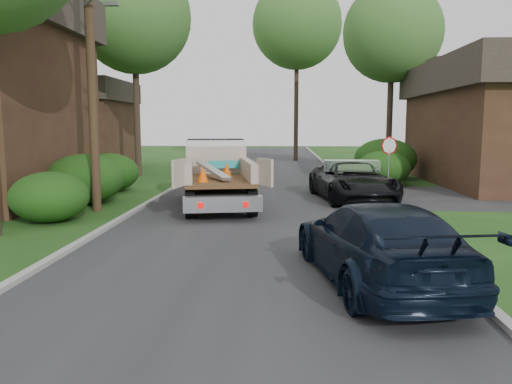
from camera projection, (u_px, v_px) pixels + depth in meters
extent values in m
plane|color=#173F12|center=(246.00, 248.00, 11.91)|extent=(120.00, 120.00, 0.00)
cube|color=#28282B|center=(262.00, 192.00, 21.81)|extent=(8.00, 90.00, 0.02)
cube|color=#9E9E99|center=(170.00, 191.00, 22.01)|extent=(0.20, 90.00, 0.12)
cube|color=#9E9E99|center=(357.00, 192.00, 21.60)|extent=(0.20, 90.00, 0.12)
cylinder|color=slate|center=(388.00, 172.00, 20.43)|extent=(0.06, 0.06, 2.00)
cylinder|color=#B20A0A|center=(389.00, 146.00, 20.28)|extent=(0.71, 0.32, 0.76)
cylinder|color=#382619|center=(91.00, 62.00, 16.48)|extent=(0.30, 0.30, 10.00)
cube|color=slate|center=(112.00, 4.00, 15.22)|extent=(0.45, 0.20, 0.12)
cube|color=#3A2117|center=(72.00, 135.00, 34.08)|extent=(7.00, 7.00, 4.50)
cube|color=#332B26|center=(70.00, 91.00, 33.69)|extent=(7.56, 7.56, 1.40)
cube|color=#332B26|center=(70.00, 81.00, 33.59)|extent=(1.05, 7.56, 0.20)
ellipsoid|color=#0F4311|center=(49.00, 197.00, 15.10)|extent=(2.34, 2.34, 1.53)
ellipsoid|color=#0F4311|center=(85.00, 179.00, 18.55)|extent=(2.86, 2.86, 1.87)
ellipsoid|color=#0F4311|center=(109.00, 172.00, 22.04)|extent=(2.60, 2.60, 1.70)
ellipsoid|color=#0F4311|center=(383.00, 168.00, 24.38)|extent=(2.60, 2.60, 1.70)
ellipsoid|color=#0F4311|center=(385.00, 159.00, 27.28)|extent=(3.38, 3.38, 2.21)
cylinder|color=#2D2119|center=(136.00, 98.00, 28.53)|extent=(0.36, 0.36, 9.00)
sphere|color=#285F23|center=(134.00, 16.00, 27.93)|extent=(6.40, 6.40, 6.40)
cylinder|color=#2D2119|center=(390.00, 104.00, 30.77)|extent=(0.36, 0.36, 8.50)
sphere|color=#285F23|center=(393.00, 33.00, 30.21)|extent=(6.00, 6.00, 6.00)
cylinder|color=#2D2119|center=(296.00, 94.00, 40.78)|extent=(0.36, 0.36, 11.00)
sphere|color=#285F23|center=(297.00, 24.00, 40.05)|extent=(7.20, 7.20, 7.20)
cylinder|color=black|center=(191.00, 188.00, 19.61)|extent=(0.47, 0.97, 0.93)
cylinder|color=black|center=(240.00, 187.00, 19.85)|extent=(0.47, 0.97, 0.93)
cylinder|color=black|center=(190.00, 204.00, 15.74)|extent=(0.47, 0.97, 0.93)
cylinder|color=black|center=(252.00, 202.00, 15.98)|extent=(0.47, 0.97, 0.93)
cube|color=black|center=(218.00, 189.00, 17.87)|extent=(3.09, 6.28, 0.25)
cube|color=silver|center=(215.00, 160.00, 19.89)|extent=(2.57, 2.23, 1.61)
cube|color=black|center=(215.00, 145.00, 19.82)|extent=(2.39, 2.05, 0.57)
cube|color=#472D19|center=(219.00, 181.00, 17.11)|extent=(2.90, 4.07, 0.12)
cube|color=beige|center=(216.00, 160.00, 18.87)|extent=(2.26, 0.50, 1.04)
cube|color=beige|center=(188.00, 170.00, 16.93)|extent=(0.87, 3.51, 0.62)
cube|color=beige|center=(249.00, 170.00, 17.19)|extent=(0.87, 3.51, 0.62)
cube|color=silver|center=(223.00, 204.00, 14.98)|extent=(2.41, 0.77, 0.47)
cube|color=#B20505|center=(200.00, 205.00, 14.71)|extent=(0.17, 0.07, 0.17)
cube|color=#B20505|center=(246.00, 205.00, 14.88)|extent=(0.17, 0.07, 0.17)
cube|color=beige|center=(179.00, 173.00, 14.85)|extent=(0.24, 0.93, 0.83)
cube|color=beige|center=(265.00, 172.00, 15.17)|extent=(0.54, 0.85, 0.83)
cube|color=silver|center=(213.00, 170.00, 17.14)|extent=(1.54, 2.51, 0.48)
cone|color=#F2590A|center=(203.00, 174.00, 16.08)|extent=(0.43, 0.43, 0.52)
cone|color=#F2590A|center=(227.00, 170.00, 17.71)|extent=(0.43, 0.43, 0.52)
cube|color=#148C84|center=(224.00, 165.00, 18.66)|extent=(1.14, 0.30, 0.29)
imported|color=black|center=(353.00, 181.00, 19.43)|extent=(3.29, 5.78, 1.52)
imported|color=black|center=(377.00, 243.00, 9.21)|extent=(2.99, 5.53, 1.52)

